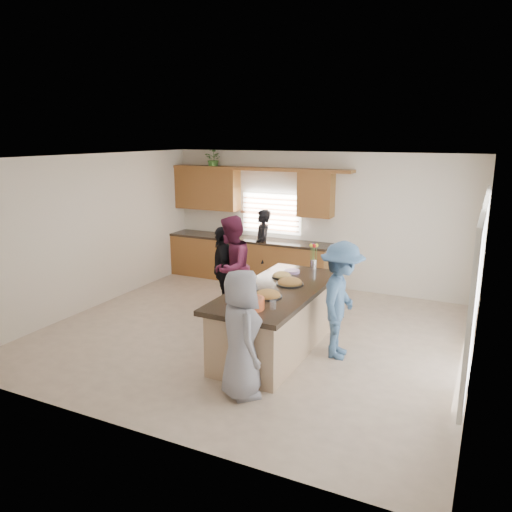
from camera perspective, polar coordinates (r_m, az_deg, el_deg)
The scene contains 18 objects.
floor at distance 8.15m, azimuth -0.39°, elevation -8.85°, with size 6.50×6.50×0.00m, color beige.
room_shell at distance 7.63m, azimuth -0.41°, elevation 4.45°, with size 6.52×6.02×2.81m.
back_cabinetry at distance 10.86m, azimuth -1.03°, elevation 1.92°, with size 4.08×0.66×2.46m.
right_wall_glazing at distance 6.87m, azimuth 24.00°, elevation -2.58°, with size 0.06×4.00×2.25m.
island at distance 7.44m, azimuth 2.45°, elevation -7.37°, with size 1.17×2.71×0.95m.
platter_front at distance 6.87m, azimuth 1.37°, elevation -4.54°, with size 0.39×0.39×0.16m.
platter_mid at distance 7.46m, azimuth 3.90°, elevation -3.09°, with size 0.41×0.41×0.17m.
platter_back at distance 7.82m, azimuth 2.97°, elevation -2.28°, with size 0.32×0.32×0.13m.
salad_bowl at distance 6.43m, azimuth -0.79°, elevation -5.36°, with size 0.40×0.40×0.14m.
clear_cup at distance 6.42m, azimuth 1.95°, elevation -5.61°, with size 0.08×0.08×0.11m, color white.
plate_stack at distance 8.10m, azimuth 4.14°, elevation -1.76°, with size 0.24×0.24×0.04m, color #C198DD.
flower_vase at distance 8.29m, azimuth 6.60°, elevation 0.09°, with size 0.14×0.14×0.44m.
potted_plant at distance 11.12m, azimuth -4.82°, elevation 10.99°, with size 0.38×0.33×0.42m, color #3E732E.
woman_left_back at distance 10.58m, azimuth 0.71°, elevation 1.01°, with size 0.59×0.38×1.60m, color black.
woman_left_mid at distance 8.59m, azimuth -2.87°, elevation -1.35°, with size 0.87×0.68×1.80m, color #5A1B34.
woman_left_front at distance 8.97m, azimuth -3.86°, elevation -1.51°, with size 0.91×0.38×1.56m, color black.
woman_right_back at distance 7.18m, azimuth 9.71°, elevation -5.02°, with size 1.09×0.63×1.69m, color #3D5F86.
woman_right_front at distance 6.06m, azimuth -1.71°, elevation -8.90°, with size 0.78×0.51×1.60m, color gray.
Camera 1 is at (3.31, -6.77, 3.13)m, focal length 35.00 mm.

